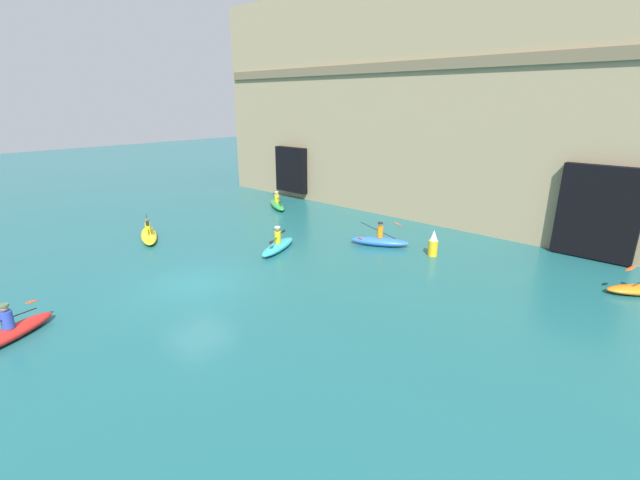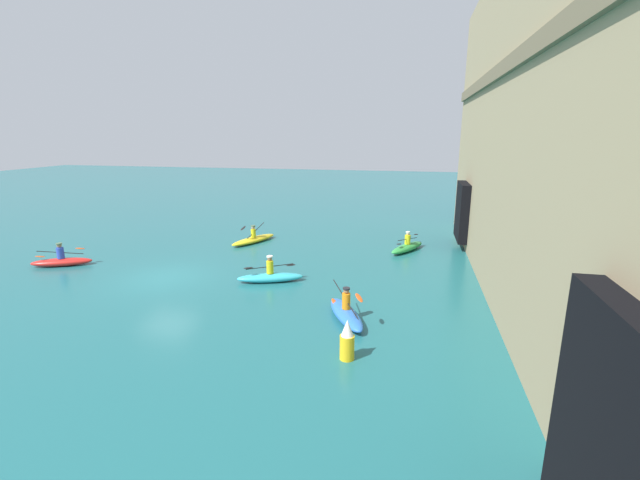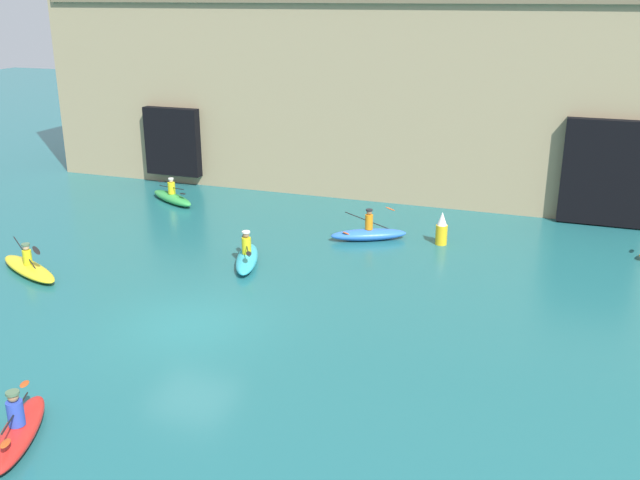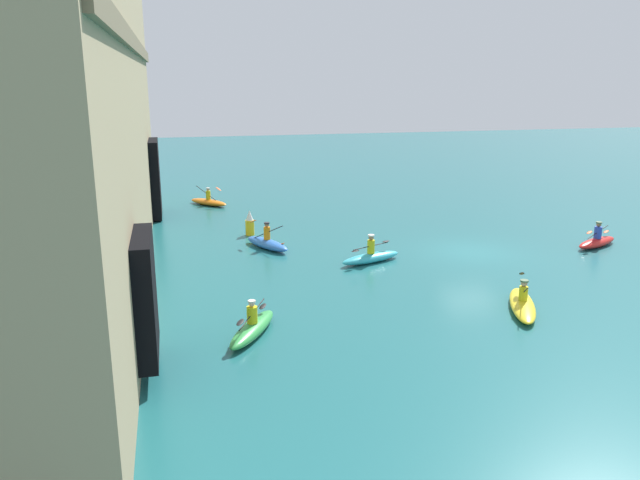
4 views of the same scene
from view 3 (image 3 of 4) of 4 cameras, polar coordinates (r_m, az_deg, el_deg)
ground_plane at (r=21.07m, az=-10.46°, el=-6.71°), size 120.00×120.00×0.00m
cliff_bluff at (r=34.72m, az=6.10°, el=15.51°), size 34.27×6.62×13.96m
kayak_green at (r=33.37m, az=-11.75°, el=3.37°), size 3.07×2.16×1.15m
kayak_red at (r=16.96m, az=-22.98°, el=-13.85°), size 1.85×2.93×1.20m
kayak_blue at (r=27.70m, az=3.92°, el=0.52°), size 3.00×2.03×1.29m
kayak_yellow at (r=26.29m, az=-22.27°, el=-2.07°), size 3.50×2.21×1.18m
kayak_cyan at (r=25.26m, az=-5.87°, el=-1.40°), size 1.71×3.07×1.24m
marker_buoy at (r=27.44m, az=9.71°, el=0.84°), size 0.45×0.45×1.28m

